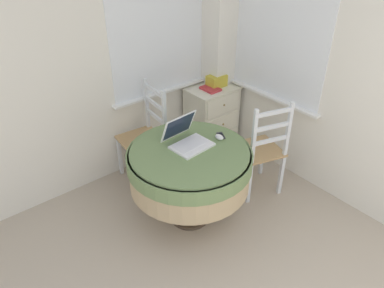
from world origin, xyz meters
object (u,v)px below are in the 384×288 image
storage_box (217,81)px  book_on_cabinet (210,89)px  round_dining_table (190,166)px  dining_chair_near_right_window (261,150)px  computer_mouse (219,137)px  cell_phone (221,136)px  dining_chair_near_back_window (145,137)px  corner_cabinet (211,117)px  laptop (187,139)px

storage_box → book_on_cabinet: bearing=-165.3°
round_dining_table → book_on_cabinet: book_on_cabinet is taller
round_dining_table → dining_chair_near_right_window: size_ratio=1.04×
computer_mouse → cell_phone: size_ratio=0.70×
dining_chair_near_back_window → dining_chair_near_right_window: (0.71, -0.91, 0.00)m
dining_chair_near_right_window → storage_box: dining_chair_near_right_window is taller
corner_cabinet → storage_box: (0.06, -0.00, 0.43)m
storage_box → computer_mouse: bearing=-131.3°
cell_phone → corner_cabinet: bearing=52.2°
round_dining_table → cell_phone: bearing=0.6°
dining_chair_near_back_window → book_on_cabinet: (0.86, -0.00, 0.28)m
dining_chair_near_right_window → cell_phone: bearing=163.6°
book_on_cabinet → dining_chair_near_back_window: bearing=179.9°
round_dining_table → book_on_cabinet: bearing=40.2°
corner_cabinet → storage_box: 0.44m
dining_chair_near_back_window → book_on_cabinet: size_ratio=4.82×
round_dining_table → corner_cabinet: 1.30m
round_dining_table → dining_chair_near_back_window: (0.07, 0.79, -0.11)m
laptop → book_on_cabinet: size_ratio=1.71×
round_dining_table → corner_cabinet: (0.99, 0.82, -0.21)m
cell_phone → storage_box: storage_box is taller
cell_phone → dining_chair_near_right_window: bearing=-16.4°
dining_chair_near_back_window → dining_chair_near_right_window: 1.15m
computer_mouse → cell_phone: bearing=32.3°
dining_chair_near_right_window → round_dining_table: bearing=171.3°
cell_phone → book_on_cabinet: size_ratio=0.58×
laptop → computer_mouse: 0.29m
laptop → dining_chair_near_right_window: (0.73, -0.21, -0.31)m
laptop → storage_box: bearing=36.0°
computer_mouse → storage_box: (0.74, 0.84, 0.04)m
cell_phone → storage_box: 1.07m
storage_box → laptop: bearing=-144.0°
laptop → corner_cabinet: bearing=37.8°
round_dining_table → storage_box: size_ratio=5.07×
dining_chair_near_right_window → computer_mouse: bearing=168.6°
cell_phone → corner_cabinet: 1.10m
dining_chair_near_back_window → corner_cabinet: (0.92, 0.03, -0.10)m
computer_mouse → dining_chair_near_back_window: bearing=106.6°
computer_mouse → book_on_cabinet: size_ratio=0.41×
cell_phone → storage_box: (0.69, 0.81, 0.06)m
dining_chair_near_back_window → laptop: bearing=-91.6°
corner_cabinet → book_on_cabinet: size_ratio=3.53×
dining_chair_near_back_window → storage_box: dining_chair_near_back_window is taller
corner_cabinet → book_on_cabinet: bearing=-149.9°
dining_chair_near_right_window → book_on_cabinet: bearing=80.2°
round_dining_table → computer_mouse: bearing=-4.7°
dining_chair_near_back_window → book_on_cabinet: 0.91m
computer_mouse → dining_chair_near_right_window: dining_chair_near_right_window is taller
storage_box → dining_chair_near_right_window: bearing=-106.3°
computer_mouse → dining_chair_near_right_window: size_ratio=0.08×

